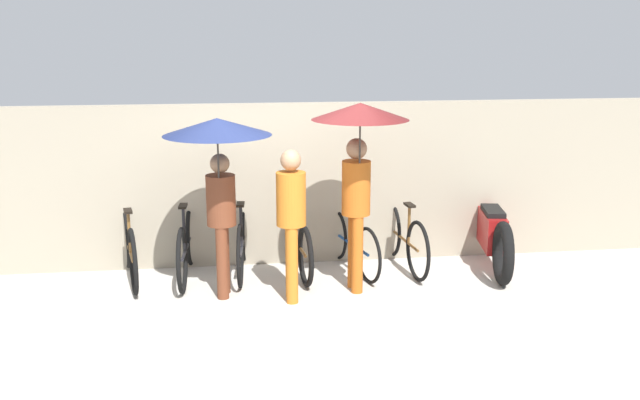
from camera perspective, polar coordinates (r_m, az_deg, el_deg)
The scene contains 12 objects.
ground_plane at distance 7.40m, azimuth -3.23°, elevation -9.68°, with size 30.00×30.00×0.00m, color #B7B2A8.
back_wall at distance 8.91m, azimuth -4.25°, elevation 1.21°, with size 12.44×0.12×2.03m.
parked_bicycle_0 at distance 8.72m, azimuth -15.01°, elevation -3.70°, with size 0.52×1.72×1.08m.
parked_bicycle_1 at distance 8.66m, azimuth -10.63°, elevation -3.62°, with size 0.44×1.75×1.06m.
parked_bicycle_2 at distance 8.72m, azimuth -6.23°, elevation -3.35°, with size 0.44×1.71×1.04m.
parked_bicycle_3 at distance 8.71m, azimuth -1.84°, elevation -3.42°, with size 0.44×1.71×1.02m.
parked_bicycle_4 at distance 8.79m, azimuth 2.49°, elevation -3.36°, with size 0.55×1.61×1.00m.
parked_bicycle_5 at distance 8.93m, azimuth 6.69°, elevation -3.02°, with size 0.44×1.71×1.03m.
pedestrian_leading at distance 7.61m, azimuth -8.13°, elevation 3.77°, with size 1.14×1.14×2.01m.
pedestrian_center at distance 7.65m, azimuth -2.32°, elevation -1.10°, with size 0.32×0.32×1.68m.
pedestrian_trailing at distance 7.72m, azimuth 3.12°, elevation 4.52°, with size 1.05×1.05×2.15m.
motorcycle at distance 9.19m, azimuth 13.58°, elevation -2.61°, with size 0.66×2.14×0.94m.
Camera 1 is at (-0.48, -6.78, 2.92)m, focal length 40.00 mm.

